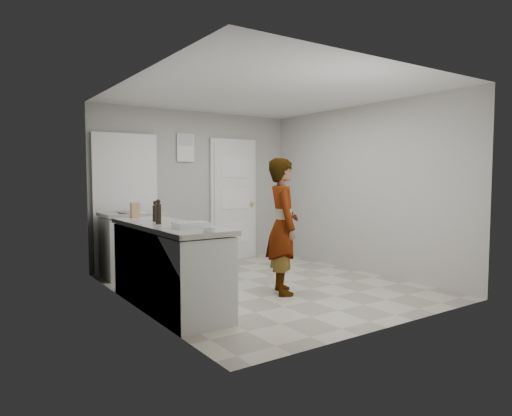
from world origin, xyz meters
TOP-DOWN VIEW (x-y plane):
  - ground at (0.00, 0.00)m, footprint 4.00×4.00m
  - room_shell at (-0.17, 1.95)m, footprint 4.00×4.00m
  - main_counter at (-1.45, -0.20)m, footprint 0.64×1.96m
  - side_counter at (-1.25, 1.55)m, footprint 0.84×0.61m
  - person at (-0.04, -0.40)m, footprint 0.61×0.72m
  - cake_mix_box at (-1.50, 0.70)m, footprint 0.12×0.07m
  - spice_jar at (-1.40, 0.32)m, footprint 0.05×0.05m
  - oil_cruet_a at (-1.47, 0.11)m, footprint 0.06×0.06m
  - oil_cruet_b at (-1.56, -0.19)m, footprint 0.06×0.06m
  - baking_dish at (-1.42, -0.70)m, footprint 0.34×0.24m
  - egg_bowl at (-1.43, -1.10)m, footprint 0.12×0.12m
  - papers at (-1.27, 1.47)m, footprint 0.34×0.40m

SIDE VIEW (x-z plane):
  - ground at x=0.00m, z-range 0.00..0.00m
  - main_counter at x=-1.45m, z-range -0.04..0.89m
  - side_counter at x=-1.25m, z-range -0.03..0.89m
  - person at x=-0.04m, z-range 0.00..1.66m
  - papers at x=-1.27m, z-range 0.93..0.94m
  - egg_bowl at x=-1.43m, z-range 0.92..0.97m
  - baking_dish at x=-1.42m, z-range 0.92..0.98m
  - spice_jar at x=-1.40m, z-range 0.93..1.00m
  - cake_mix_box at x=-1.50m, z-range 0.93..1.11m
  - room_shell at x=-0.17m, z-range -0.98..3.02m
  - oil_cruet_a at x=-1.47m, z-range 0.92..1.16m
  - oil_cruet_b at x=-1.56m, z-range 0.92..1.19m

